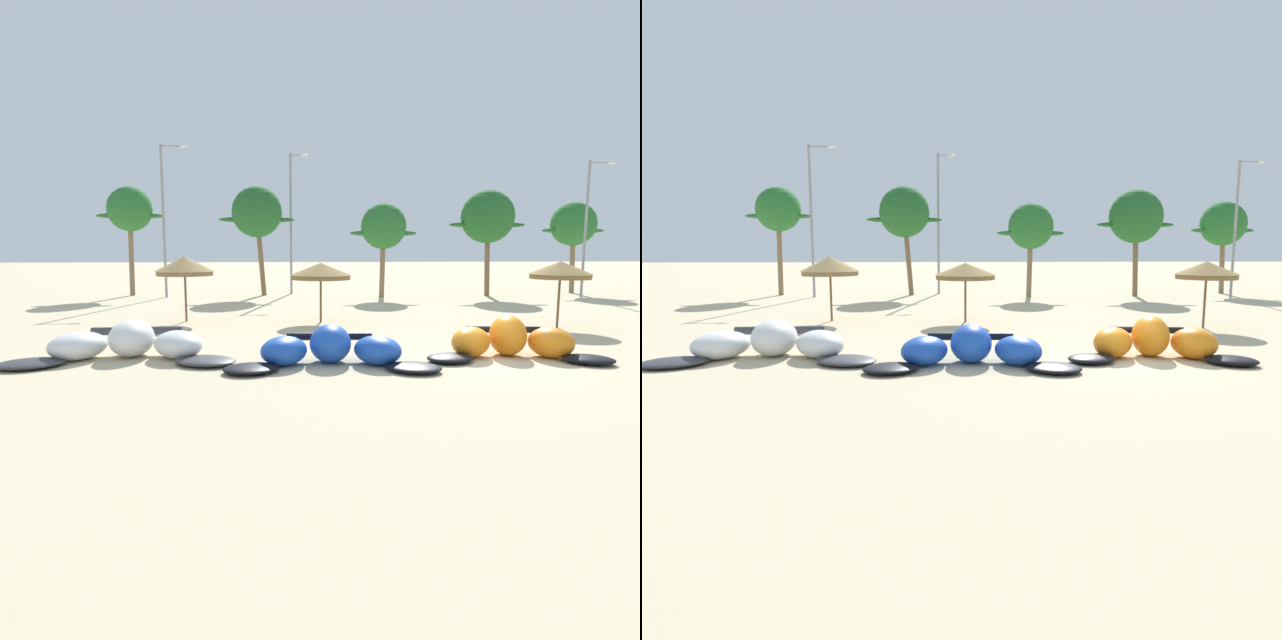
{
  "view_description": "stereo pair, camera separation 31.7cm",
  "coord_description": "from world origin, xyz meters",
  "views": [
    {
      "loc": [
        -6.03,
        -15.06,
        3.35
      ],
      "look_at": [
        -4.65,
        2.0,
        1.0
      ],
      "focal_mm": 28.69,
      "sensor_mm": 36.0,
      "label": 1
    },
    {
      "loc": [
        -5.72,
        -15.08,
        3.35
      ],
      "look_at": [
        -4.65,
        2.0,
        1.0
      ],
      "focal_mm": 28.69,
      "sensor_mm": 36.0,
      "label": 2
    }
  ],
  "objects": [
    {
      "name": "palm_center_left",
      "position": [
        9.07,
        21.37,
        5.68
      ],
      "size": [
        5.68,
        3.79,
        7.63
      ],
      "color": "brown",
      "rests_on": "ground"
    },
    {
      "name": "beach_umbrella_near_palms",
      "position": [
        6.06,
        6.07,
        2.5
      ],
      "size": [
        2.6,
        2.6,
        2.87
      ],
      "color": "brown",
      "rests_on": "ground"
    },
    {
      "name": "palm_leftmost",
      "position": [
        -16.79,
        23.88,
        6.23
      ],
      "size": [
        4.84,
        3.23,
        7.93
      ],
      "color": "#7F6647",
      "rests_on": "ground"
    },
    {
      "name": "beach_umbrella_middle",
      "position": [
        -4.08,
        8.61,
        2.38
      ],
      "size": [
        2.88,
        2.88,
        2.76
      ],
      "color": "brown",
      "rests_on": "ground"
    },
    {
      "name": "palm_left_of_gap",
      "position": [
        1.42,
        21.14,
        4.95
      ],
      "size": [
        4.81,
        3.2,
        6.62
      ],
      "color": "#7F6647",
      "rests_on": "ground"
    },
    {
      "name": "beach_umbrella_near_van",
      "position": [
        -10.4,
        9.33,
        2.62
      ],
      "size": [
        2.74,
        2.74,
        3.07
      ],
      "color": "brown",
      "rests_on": "ground"
    },
    {
      "name": "lamppost_west_center",
      "position": [
        -4.96,
        24.49,
        5.77
      ],
      "size": [
        1.39,
        0.24,
        10.55
      ],
      "color": "gray",
      "rests_on": "ground"
    },
    {
      "name": "kite_far_left",
      "position": [
        -10.69,
        0.94,
        0.44
      ],
      "size": [
        7.18,
        3.3,
        1.16
      ],
      "color": "#333338",
      "rests_on": "ground"
    },
    {
      "name": "lamppost_west",
      "position": [
        -13.88,
        22.08,
        5.86
      ],
      "size": [
        1.93,
        0.24,
        10.6
      ],
      "color": "gray",
      "rests_on": "ground"
    },
    {
      "name": "ground_plane",
      "position": [
        0.0,
        0.0,
        0.0
      ],
      "size": [
        260.0,
        260.0,
        0.0
      ],
      "primitive_type": "plane",
      "color": "beige"
    },
    {
      "name": "kite_left",
      "position": [
        -4.52,
        -0.4,
        0.44
      ],
      "size": [
        6.39,
        3.06,
        1.15
      ],
      "color": "black",
      "rests_on": "ground"
    },
    {
      "name": "kite_left_of_center",
      "position": [
        1.21,
        0.19,
        0.49
      ],
      "size": [
        5.77,
        3.02,
        1.29
      ],
      "color": "black",
      "rests_on": "ground"
    },
    {
      "name": "palm_left",
      "position": [
        -7.56,
        23.34,
        6.06
      ],
      "size": [
        5.54,
        3.69,
        7.97
      ],
      "color": "brown",
      "rests_on": "ground"
    },
    {
      "name": "lamppost_east_center",
      "position": [
        15.65,
        19.68,
        5.3
      ],
      "size": [
        1.9,
        0.24,
        9.49
      ],
      "color": "gray",
      "rests_on": "ground"
    },
    {
      "name": "palm_center_right",
      "position": [
        16.75,
        23.33,
        5.29
      ],
      "size": [
        5.02,
        3.35,
        7.03
      ],
      "color": "#7F6647",
      "rests_on": "ground"
    }
  ]
}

